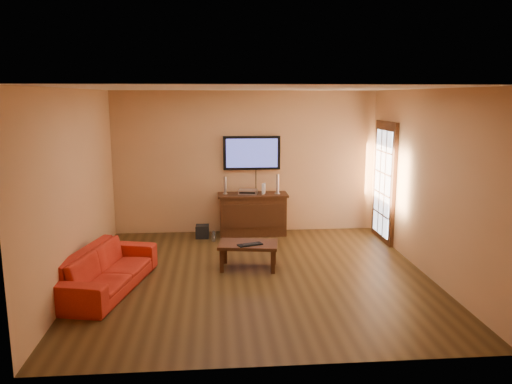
{
  "coord_description": "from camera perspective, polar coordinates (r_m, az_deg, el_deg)",
  "views": [
    {
      "loc": [
        -0.59,
        -6.93,
        2.6
      ],
      "look_at": [
        0.06,
        0.8,
        1.1
      ],
      "focal_mm": 35.0,
      "sensor_mm": 36.0,
      "label": 1
    }
  ],
  "objects": [
    {
      "name": "french_door",
      "position": [
        9.29,
        14.43,
        0.98
      ],
      "size": [
        0.07,
        1.02,
        2.22
      ],
      "color": "black",
      "rests_on": "ground"
    },
    {
      "name": "room_walls",
      "position": [
        7.64,
        -0.33,
        4.08
      ],
      "size": [
        5.0,
        5.0,
        5.0
      ],
      "color": "tan",
      "rests_on": "ground"
    },
    {
      "name": "speaker_right",
      "position": [
        9.37,
        2.48,
        0.82
      ],
      "size": [
        0.1,
        0.1,
        0.37
      ],
      "color": "silver",
      "rests_on": "media_console"
    },
    {
      "name": "ground_plane",
      "position": [
        7.43,
        0.07,
        -9.55
      ],
      "size": [
        5.0,
        5.0,
        0.0
      ],
      "primitive_type": "plane",
      "color": "#35240E",
      "rests_on": "ground"
    },
    {
      "name": "keyboard",
      "position": [
        7.51,
        -0.69,
        -6.01
      ],
      "size": [
        0.4,
        0.25,
        0.02
      ],
      "color": "black",
      "rests_on": "coffee_table"
    },
    {
      "name": "subwoofer",
      "position": [
        9.36,
        -6.15,
        -4.5
      ],
      "size": [
        0.25,
        0.25,
        0.24
      ],
      "primitive_type": "cube",
      "rotation": [
        0.0,
        0.0,
        -0.04
      ],
      "color": "black",
      "rests_on": "ground"
    },
    {
      "name": "speaker_left",
      "position": [
        9.36,
        -3.55,
        0.68
      ],
      "size": [
        0.09,
        0.09,
        0.33
      ],
      "color": "silver",
      "rests_on": "media_console"
    },
    {
      "name": "sofa",
      "position": [
        7.11,
        -16.75,
        -7.75
      ],
      "size": [
        0.99,
        2.01,
        0.75
      ],
      "primitive_type": "imported",
      "rotation": [
        0.0,
        0.0,
        1.34
      ],
      "color": "red",
      "rests_on": "ground"
    },
    {
      "name": "game_console",
      "position": [
        9.38,
        0.89,
        0.38
      ],
      "size": [
        0.09,
        0.15,
        0.19
      ],
      "primitive_type": "cube",
      "rotation": [
        0.0,
        0.0,
        -0.36
      ],
      "color": "white",
      "rests_on": "media_console"
    },
    {
      "name": "media_console",
      "position": [
        9.46,
        -0.38,
        -2.53
      ],
      "size": [
        1.31,
        0.5,
        0.78
      ],
      "color": "black",
      "rests_on": "ground"
    },
    {
      "name": "bottle",
      "position": [
        9.09,
        -4.89,
        -5.08
      ],
      "size": [
        0.07,
        0.07,
        0.21
      ],
      "color": "white",
      "rests_on": "ground"
    },
    {
      "name": "av_receiver",
      "position": [
        9.39,
        -0.92,
        0.04
      ],
      "size": [
        0.39,
        0.31,
        0.08
      ],
      "primitive_type": "cube",
      "rotation": [
        0.0,
        0.0,
        -0.19
      ],
      "color": "silver",
      "rests_on": "media_console"
    },
    {
      "name": "coffee_table",
      "position": [
        7.63,
        -0.9,
        -6.28
      ],
      "size": [
        0.95,
        0.66,
        0.4
      ],
      "color": "black",
      "rests_on": "ground"
    },
    {
      "name": "television",
      "position": [
        9.47,
        -0.49,
        4.49
      ],
      "size": [
        1.08,
        0.08,
        0.64
      ],
      "color": "black",
      "rests_on": "ground"
    }
  ]
}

